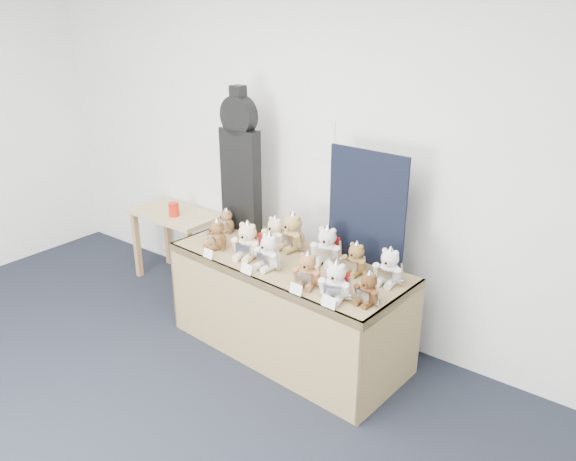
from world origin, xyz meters
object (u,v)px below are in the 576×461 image
Objects in this scene: side_table at (176,225)px; teddy_front_end at (368,289)px; guitar_case at (240,162)px; teddy_front_far_right at (336,283)px; teddy_back_centre_right at (327,247)px; teddy_front_left at (247,242)px; teddy_front_centre at (269,253)px; teddy_back_left at (275,233)px; teddy_back_centre_left at (292,233)px; teddy_front_far_left at (217,235)px; teddy_back_right at (356,260)px; display_table at (282,284)px; teddy_front_right at (307,271)px; red_cup at (174,209)px; teddy_back_far_left at (226,221)px; teddy_back_end at (389,268)px.

side_table is 2.34m from teddy_front_end.
guitar_case reaches higher than teddy_front_far_right.
teddy_front_end is 0.62m from teddy_back_centre_right.
teddy_front_left is at bearing -177.85° from teddy_front_end.
teddy_front_left is 1.06× the size of teddy_front_centre.
teddy_back_left is at bearing -6.17° from side_table.
teddy_front_far_right is 1.20× the size of teddy_front_end.
side_table is at bearing -176.02° from teddy_back_centre_left.
teddy_back_centre_right is (0.79, 0.28, 0.02)m from teddy_front_far_left.
guitar_case is 0.72m from teddy_front_left.
teddy_back_right is (0.74, 0.25, -0.02)m from teddy_front_left.
side_table is 2.91× the size of teddy_front_centre.
display_table is 0.45m from teddy_front_right.
teddy_front_far_right is at bearing -152.83° from teddy_front_end.
teddy_front_end reaches higher than red_cup.
teddy_back_centre_right is (-0.52, 0.34, 0.03)m from teddy_front_end.
teddy_front_far_right is 0.81m from teddy_back_centre_left.
teddy_back_right is (2.00, -0.19, 0.28)m from side_table.
teddy_front_left is 0.56m from teddy_back_centre_right.
teddy_front_far_right is (0.24, -0.04, 0.01)m from teddy_front_right.
teddy_back_centre_right is (0.47, -0.00, 0.02)m from teddy_back_left.
teddy_front_centre is at bearing -175.97° from teddy_front_end.
teddy_back_centre_right reaches higher than teddy_back_far_left.
side_table is at bearing 159.93° from teddy_back_centre_right.
guitar_case is 1.20m from teddy_front_right.
guitar_case is at bearing -179.34° from teddy_back_centre_left.
teddy_back_centre_right is at bearing 116.15° from teddy_front_far_right.
teddy_front_centre is at bearing -20.74° from teddy_front_left.
teddy_back_end reaches higher than teddy_back_left.
teddy_front_left reaches higher than teddy_front_end.
teddy_front_far_left is at bearing -176.73° from teddy_front_end.
teddy_back_far_left is at bearing 179.65° from teddy_back_left.
teddy_back_centre_right is (1.68, -0.10, 0.12)m from red_cup.
guitar_case reaches higher than red_cup.
teddy_front_end is at bearing -15.07° from teddy_back_centre_left.
display_table is 6.95× the size of teddy_back_left.
teddy_front_end is at bearing 12.94° from teddy_front_far_left.
teddy_back_right is at bearing 7.65° from teddy_front_left.
teddy_front_centre reaches higher than teddy_back_end.
teddy_back_right is at bearing 136.97° from teddy_front_end.
display_table is 1.03m from guitar_case.
teddy_back_end is at bearing -17.42° from teddy_back_centre_right.
side_table is 1.36m from teddy_front_left.
teddy_front_far_right is 0.88× the size of teddy_back_centre_left.
teddy_back_centre_left reaches higher than teddy_back_end.
teddy_front_far_left is at bearing 160.32° from teddy_front_far_right.
teddy_front_far_left is 0.88× the size of teddy_front_far_right.
display_table is 1.60× the size of guitar_case.
teddy_front_left reaches higher than side_table.
red_cup is at bearing 149.93° from teddy_front_right.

